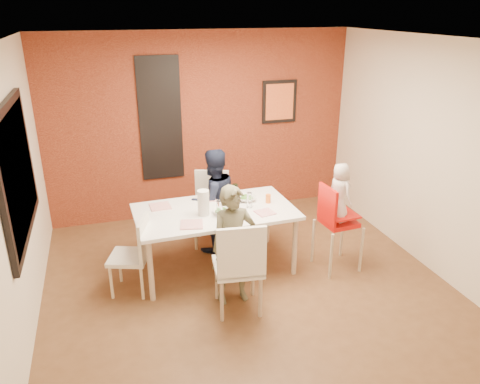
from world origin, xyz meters
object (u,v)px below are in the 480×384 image
object	(u,v)px
chair_far	(211,204)
paper_towel_roll	(203,203)
child_near	(233,246)
toddler	(340,192)
chair_near	(239,264)
high_chair	(335,219)
dining_table	(215,215)
wine_bottle	(235,194)
chair_left	(135,251)
child_far	(213,201)

from	to	relation	value
chair_far	paper_towel_roll	world-z (taller)	paper_towel_roll
child_near	toddler	size ratio (longest dim) A/B	1.87
toddler	paper_towel_roll	bearing A→B (deg)	65.56
chair_near	toddler	bearing A→B (deg)	-151.34
high_chair	paper_towel_roll	size ratio (longest dim) A/B	3.61
dining_table	high_chair	world-z (taller)	high_chair
high_chair	toddler	world-z (taller)	toddler
chair_near	wine_bottle	world-z (taller)	chair_near
chair_far	paper_towel_roll	bearing A→B (deg)	-89.63
child_near	high_chair	bearing A→B (deg)	9.46
chair_left	high_chair	xyz separation A→B (m)	(2.32, -0.18, 0.15)
dining_table	wine_bottle	world-z (taller)	wine_bottle
toddler	chair_left	bearing A→B (deg)	72.51
chair_left	child_near	size ratio (longest dim) A/B	0.67
chair_near	child_far	distance (m)	1.43
chair_left	paper_towel_roll	world-z (taller)	paper_towel_roll
wine_bottle	paper_towel_roll	xyz separation A→B (m)	(-0.44, -0.21, 0.02)
chair_far	chair_left	distance (m)	1.44
high_chair	toddler	bearing A→B (deg)	-86.96
wine_bottle	toddler	bearing A→B (deg)	-24.84
chair_far	child_far	distance (m)	0.28
high_chair	wine_bottle	size ratio (longest dim) A/B	4.30
toddler	wine_bottle	xyz separation A→B (m)	(-1.11, 0.52, -0.09)
dining_table	paper_towel_roll	world-z (taller)	paper_towel_roll
chair_near	dining_table	bearing A→B (deg)	-82.40
dining_table	chair_near	world-z (taller)	chair_near
chair_left	child_far	distance (m)	1.28
chair_far	child_near	world-z (taller)	child_near
dining_table	child_far	distance (m)	0.48
toddler	wine_bottle	size ratio (longest dim) A/B	2.82
wine_bottle	chair_far	bearing A→B (deg)	104.52
chair_far	high_chair	distance (m)	1.67
child_near	wine_bottle	xyz separation A→B (m)	(0.26, 0.82, 0.24)
child_near	wine_bottle	world-z (taller)	child_near
wine_bottle	paper_towel_roll	distance (m)	0.48
high_chair	child_far	size ratio (longest dim) A/B	0.79
wine_bottle	paper_towel_roll	world-z (taller)	paper_towel_roll
dining_table	chair_left	distance (m)	1.01
chair_far	child_near	bearing A→B (deg)	-74.68
dining_table	child_far	size ratio (longest dim) A/B	1.38
wine_bottle	dining_table	bearing A→B (deg)	-157.92
dining_table	chair_near	xyz separation A→B (m)	(0.01, -0.95, -0.12)
chair_near	child_far	bearing A→B (deg)	-86.54
wine_bottle	child_near	bearing A→B (deg)	-107.61
chair_far	child_near	size ratio (longest dim) A/B	0.74
child_near	toddler	distance (m)	1.44
dining_table	paper_towel_roll	size ratio (longest dim) A/B	6.34
high_chair	chair_near	bearing A→B (deg)	107.47
wine_bottle	child_far	bearing A→B (deg)	117.20
chair_far	child_far	bearing A→B (deg)	-77.36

